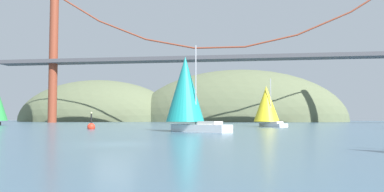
{
  "coord_description": "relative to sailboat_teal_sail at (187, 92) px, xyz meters",
  "views": [
    {
      "loc": [
        7.98,
        -22.71,
        1.62
      ],
      "look_at": [
        0.0,
        33.98,
        4.83
      ],
      "focal_mm": 36.0,
      "sensor_mm": 36.0,
      "label": 1
    }
  ],
  "objects": [
    {
      "name": "channel_buoy",
      "position": [
        -14.58,
        7.12,
        -4.22
      ],
      "size": [
        1.1,
        1.1,
        2.64
      ],
      "color": "red",
      "rests_on": "ground_plane"
    },
    {
      "name": "sailboat_yellow_sail",
      "position": [
        10.53,
        25.68,
        -0.7
      ],
      "size": [
        6.45,
        7.97,
        8.49
      ],
      "color": "white",
      "rests_on": "ground_plane"
    },
    {
      "name": "headland_left",
      "position": [
        -56.11,
        113.5,
        -4.59
      ],
      "size": [
        69.54,
        44.0,
        35.27
      ],
      "primitive_type": "ellipsoid",
      "color": "#5B6647",
      "rests_on": "ground_plane"
    },
    {
      "name": "suspension_bridge",
      "position": [
        -1.11,
        73.5,
        15.97
      ],
      "size": [
        145.17,
        6.0,
        42.76
      ],
      "color": "brown",
      "rests_on": "ground_plane"
    },
    {
      "name": "ground_plane",
      "position": [
        -1.11,
        -21.5,
        -4.59
      ],
      "size": [
        360.0,
        360.0,
        0.0
      ],
      "primitive_type": "plane",
      "color": "#426075"
    },
    {
      "name": "sailboat_teal_sail",
      "position": [
        0.0,
        0.0,
        0.0
      ],
      "size": [
        8.72,
        7.16,
        9.93
      ],
      "color": "white",
      "rests_on": "ground_plane"
    },
    {
      "name": "headland_center",
      "position": [
        3.89,
        113.5,
        -4.59
      ],
      "size": [
        85.95,
        44.0,
        42.15
      ],
      "primitive_type": "ellipsoid",
      "color": "#5B6647",
      "rests_on": "ground_plane"
    }
  ]
}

